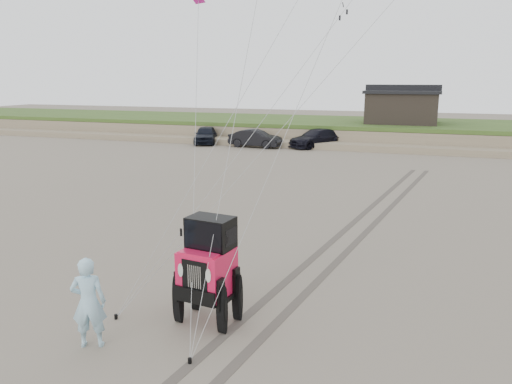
{
  "coord_description": "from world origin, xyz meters",
  "views": [
    {
      "loc": [
        4.47,
        -9.49,
        5.62
      ],
      "look_at": [
        0.12,
        3.0,
        2.6
      ],
      "focal_mm": 35.0,
      "sensor_mm": 36.0,
      "label": 1
    }
  ],
  "objects_px": {
    "truck_c": "(316,138)",
    "man": "(89,302)",
    "jeep": "(208,281)",
    "cabin": "(402,106)",
    "truck_b": "(255,138)",
    "truck_a": "(206,135)"
  },
  "relations": [
    {
      "from": "truck_c",
      "to": "man",
      "type": "xyz_separation_m",
      "value": [
        2.32,
        -32.73,
        0.25
      ]
    },
    {
      "from": "jeep",
      "to": "man",
      "type": "bearing_deg",
      "value": -128.92
    },
    {
      "from": "cabin",
      "to": "truck_b",
      "type": "bearing_deg",
      "value": -146.61
    },
    {
      "from": "cabin",
      "to": "truck_a",
      "type": "height_order",
      "value": "cabin"
    },
    {
      "from": "truck_a",
      "to": "man",
      "type": "xyz_separation_m",
      "value": [
        12.04,
        -31.89,
        0.24
      ]
    },
    {
      "from": "cabin",
      "to": "man",
      "type": "relative_size",
      "value": 3.19
    },
    {
      "from": "truck_b",
      "to": "truck_a",
      "type": "bearing_deg",
      "value": 85.07
    },
    {
      "from": "jeep",
      "to": "truck_c",
      "type": "bearing_deg",
      "value": 105.09
    },
    {
      "from": "cabin",
      "to": "truck_b",
      "type": "relative_size",
      "value": 1.44
    },
    {
      "from": "jeep",
      "to": "man",
      "type": "height_order",
      "value": "jeep"
    },
    {
      "from": "cabin",
      "to": "truck_b",
      "type": "xyz_separation_m",
      "value": [
        -11.2,
        -7.38,
        -2.5
      ]
    },
    {
      "from": "truck_c",
      "to": "jeep",
      "type": "xyz_separation_m",
      "value": [
        4.24,
        -30.9,
        0.25
      ]
    },
    {
      "from": "man",
      "to": "cabin",
      "type": "bearing_deg",
      "value": -120.43
    },
    {
      "from": "cabin",
      "to": "truck_c",
      "type": "bearing_deg",
      "value": -138.18
    },
    {
      "from": "truck_a",
      "to": "man",
      "type": "bearing_deg",
      "value": -88.21
    },
    {
      "from": "truck_b",
      "to": "jeep",
      "type": "xyz_separation_m",
      "value": [
        9.03,
        -29.24,
        0.27
      ]
    },
    {
      "from": "man",
      "to": "truck_b",
      "type": "bearing_deg",
      "value": -101.48
    },
    {
      "from": "cabin",
      "to": "jeep",
      "type": "relative_size",
      "value": 1.18
    },
    {
      "from": "truck_a",
      "to": "jeep",
      "type": "xyz_separation_m",
      "value": [
        13.95,
        -30.06,
        0.24
      ]
    },
    {
      "from": "truck_b",
      "to": "man",
      "type": "bearing_deg",
      "value": -162.63
    },
    {
      "from": "truck_c",
      "to": "jeep",
      "type": "relative_size",
      "value": 0.96
    },
    {
      "from": "truck_a",
      "to": "jeep",
      "type": "height_order",
      "value": "jeep"
    }
  ]
}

